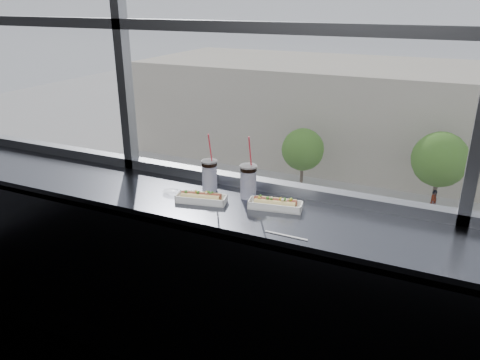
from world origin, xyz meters
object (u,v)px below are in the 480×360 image
at_px(loose_straw, 286,236).
at_px(car_near_b, 242,259).
at_px(pedestrian_b, 434,200).
at_px(soda_cup_left, 209,174).
at_px(soda_cup_right, 248,180).
at_px(car_far_b, 468,228).
at_px(hotdog_tray_left, 201,198).
at_px(car_near_a, 127,230).
at_px(car_near_c, 445,309).
at_px(tree_left, 303,150).
at_px(hotdog_tray_right, 275,204).
at_px(car_far_a, 266,195).
at_px(wrapper, 172,192).
at_px(tree_center, 440,160).

xyz_separation_m(loose_straw, car_near_b, (-7.71, 16.50, -11.02)).
bearing_deg(car_near_b, pedestrian_b, -35.72).
xyz_separation_m(soda_cup_left, soda_cup_right, (0.24, 0.00, 0.00)).
bearing_deg(loose_straw, car_far_b, 85.21).
distance_m(hotdog_tray_left, car_near_a, 24.29).
height_order(soda_cup_right, car_near_c, soda_cup_right).
bearing_deg(soda_cup_left, soda_cup_right, 0.41).
bearing_deg(car_near_b, loose_straw, -155.46).
bearing_deg(soda_cup_right, car_near_b, 114.50).
xyz_separation_m(car_near_b, tree_left, (-0.80, 12.00, 2.10)).
distance_m(soda_cup_right, loose_straw, 0.50).
distance_m(hotdog_tray_right, pedestrian_b, 29.87).
distance_m(car_near_b, tree_left, 12.21).
xyz_separation_m(car_near_c, car_near_b, (-9.32, 0.00, 0.08)).
relative_size(car_far_a, pedestrian_b, 2.84).
relative_size(pedestrian_b, tree_left, 0.46).
bearing_deg(hotdog_tray_right, car_far_a, 101.60).
bearing_deg(tree_left, wrapper, -74.68).
relative_size(soda_cup_left, soda_cup_right, 0.96).
bearing_deg(car_far_a, hotdog_tray_left, -156.64).
height_order(loose_straw, car_near_b, loose_straw).
xyz_separation_m(soda_cup_right, tree_center, (0.75, 28.15, -8.50)).
xyz_separation_m(car_far_a, pedestrian_b, (10.06, 3.53, 0.04)).
bearing_deg(wrapper, tree_left, 105.32).
bearing_deg(loose_straw, tree_left, 107.48).
xyz_separation_m(hotdog_tray_right, loose_straw, (0.16, -0.27, -0.02)).
bearing_deg(loose_straw, tree_center, 90.05).
distance_m(hotdog_tray_right, wrapper, 0.60).
distance_m(soda_cup_left, wrapper, 0.23).
bearing_deg(wrapper, hotdog_tray_right, 6.14).
relative_size(hotdog_tray_right, car_near_c, 0.05).
height_order(car_near_c, tree_left, tree_left).
relative_size(car_near_b, tree_left, 1.31).
height_order(car_far_a, tree_center, tree_center).
relative_size(hotdog_tray_left, loose_straw, 1.38).
bearing_deg(loose_straw, car_far_a, 112.33).
distance_m(car_near_b, pedestrian_b, 14.11).
relative_size(hotdog_tray_left, car_near_b, 0.05).
distance_m(car_near_a, tree_left, 13.70).
bearing_deg(car_near_c, pedestrian_b, 4.15).
bearing_deg(car_near_c, car_near_a, 88.25).
xyz_separation_m(hotdog_tray_right, car_near_b, (-7.55, 16.23, -11.05)).
xyz_separation_m(car_near_b, tree_center, (8.11, 12.00, 2.63)).
bearing_deg(soda_cup_right, tree_left, 106.16).
height_order(car_near_a, tree_center, tree_center).
bearing_deg(car_far_a, car_far_b, -87.12).
relative_size(soda_cup_right, car_far_a, 0.06).
xyz_separation_m(soda_cup_right, loose_straw, (0.35, -0.35, -0.10)).
relative_size(hotdog_tray_right, tree_left, 0.06).
relative_size(car_near_a, tree_center, 1.15).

